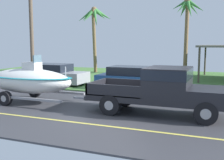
% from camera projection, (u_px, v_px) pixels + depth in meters
% --- Properties ---
extents(ground, '(36.00, 22.00, 0.11)m').
position_uv_depth(ground, '(162.00, 85.00, 18.99)').
color(ground, '#38383D').
extents(pickup_truck_towing, '(5.56, 2.03, 1.84)m').
position_uv_depth(pickup_truck_towing, '(167.00, 89.00, 10.90)').
color(pickup_truck_towing, black).
rests_on(pickup_truck_towing, ground).
extents(boat_on_trailer, '(5.83, 2.32, 2.21)m').
position_uv_depth(boat_on_trailer, '(28.00, 80.00, 13.33)').
color(boat_on_trailer, gray).
rests_on(boat_on_trailer, ground).
extents(parked_sedan_near, '(4.33, 1.90, 1.38)m').
position_uv_depth(parked_sedan_near, '(133.00, 78.00, 16.86)').
color(parked_sedan_near, '#234C89').
rests_on(parked_sedan_near, ground).
extents(parked_sedan_far, '(4.47, 1.88, 1.38)m').
position_uv_depth(parked_sedan_far, '(53.00, 75.00, 18.98)').
color(parked_sedan_far, '#99999E').
rests_on(parked_sedan_far, ground).
extents(palm_tree_mid, '(3.15, 3.06, 6.01)m').
position_uv_depth(palm_tree_mid, '(94.00, 21.00, 25.87)').
color(palm_tree_mid, brown).
rests_on(palm_tree_mid, ground).
extents(palm_tree_far_left, '(2.88, 2.90, 6.54)m').
position_uv_depth(palm_tree_far_left, '(187.00, 17.00, 24.05)').
color(palm_tree_far_left, brown).
rests_on(palm_tree_far_left, ground).
extents(utility_pole, '(0.24, 1.80, 8.31)m').
position_uv_depth(utility_pole, '(31.00, 18.00, 18.09)').
color(utility_pole, brown).
rests_on(utility_pole, ground).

